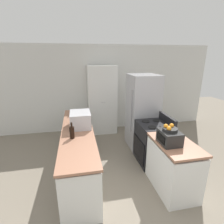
# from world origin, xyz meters

# --- Properties ---
(ground_plane) EXTENTS (14.00, 14.00, 0.00)m
(ground_plane) POSITION_xyz_m (0.00, 0.00, 0.00)
(ground_plane) COLOR slate
(wall_back) EXTENTS (7.00, 0.06, 2.60)m
(wall_back) POSITION_xyz_m (0.00, 3.59, 1.30)
(wall_back) COLOR silver
(wall_back) RESTS_ON ground_plane
(counter_left) EXTENTS (0.60, 2.72, 0.90)m
(counter_left) POSITION_xyz_m (-0.79, 1.46, 0.43)
(counter_left) COLOR silver
(counter_left) RESTS_ON ground_plane
(counter_right) EXTENTS (0.60, 0.97, 0.90)m
(counter_right) POSITION_xyz_m (0.79, 0.58, 0.43)
(counter_right) COLOR silver
(counter_right) RESTS_ON ground_plane
(pantry_cabinet) EXTENTS (0.83, 0.53, 2.02)m
(pantry_cabinet) POSITION_xyz_m (-0.03, 3.29, 1.01)
(pantry_cabinet) COLOR silver
(pantry_cabinet) RESTS_ON ground_plane
(stove) EXTENTS (0.66, 0.71, 1.06)m
(stove) POSITION_xyz_m (0.81, 1.44, 0.46)
(stove) COLOR black
(stove) RESTS_ON ground_plane
(refrigerator) EXTENTS (0.71, 0.74, 1.85)m
(refrigerator) POSITION_xyz_m (0.83, 2.21, 0.92)
(refrigerator) COLOR #A3A3A8
(refrigerator) RESTS_ON ground_plane
(microwave) EXTENTS (0.41, 0.50, 0.30)m
(microwave) POSITION_xyz_m (-0.72, 1.60, 1.05)
(microwave) COLOR #B2B2B7
(microwave) RESTS_ON counter_left
(wine_bottle) EXTENTS (0.08, 0.08, 0.29)m
(wine_bottle) POSITION_xyz_m (-0.88, 1.10, 1.01)
(wine_bottle) COLOR black
(wine_bottle) RESTS_ON counter_left
(toaster_oven) EXTENTS (0.30, 0.37, 0.22)m
(toaster_oven) POSITION_xyz_m (0.66, 0.58, 1.01)
(toaster_oven) COLOR black
(toaster_oven) RESTS_ON counter_right
(fruit_bowl) EXTENTS (0.24, 0.24, 0.10)m
(fruit_bowl) POSITION_xyz_m (0.66, 0.59, 1.15)
(fruit_bowl) COLOR black
(fruit_bowl) RESTS_ON toaster_oven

